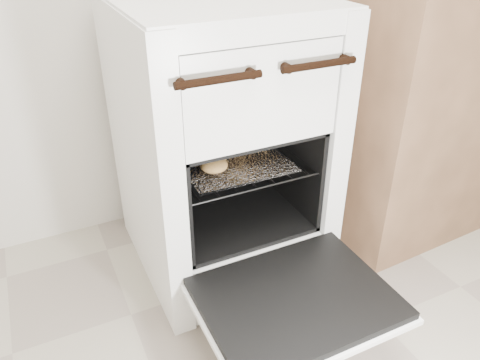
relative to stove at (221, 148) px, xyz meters
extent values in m
cube|color=white|center=(0.00, 0.01, 0.01)|extent=(0.56, 0.60, 0.86)
cylinder|color=black|center=(-0.13, -0.30, 0.33)|extent=(0.21, 0.02, 0.02)
cylinder|color=black|center=(0.13, -0.30, 0.33)|extent=(0.21, 0.02, 0.02)
cube|color=black|center=(0.00, -0.47, -0.23)|extent=(0.48, 0.37, 0.02)
cube|color=white|center=(0.00, -0.47, -0.24)|extent=(0.50, 0.39, 0.01)
cylinder|color=black|center=(-0.20, -0.06, -0.02)|extent=(0.01, 0.39, 0.01)
cylinder|color=black|center=(0.20, -0.06, -0.02)|extent=(0.01, 0.39, 0.01)
cylinder|color=black|center=(0.00, -0.25, -0.02)|extent=(0.40, 0.01, 0.01)
cylinder|color=black|center=(0.00, 0.12, -0.02)|extent=(0.40, 0.01, 0.01)
cylinder|color=black|center=(-0.17, -0.06, -0.02)|extent=(0.01, 0.37, 0.01)
cylinder|color=black|center=(-0.11, -0.06, -0.02)|extent=(0.01, 0.37, 0.01)
cylinder|color=black|center=(-0.06, -0.06, -0.02)|extent=(0.01, 0.37, 0.01)
cylinder|color=black|center=(0.00, -0.06, -0.02)|extent=(0.01, 0.37, 0.01)
cylinder|color=black|center=(0.06, -0.06, -0.02)|extent=(0.01, 0.37, 0.01)
cylinder|color=black|center=(0.11, -0.06, -0.02)|extent=(0.01, 0.37, 0.01)
cylinder|color=black|center=(0.17, -0.06, -0.02)|extent=(0.01, 0.37, 0.01)
cube|color=silver|center=(0.00, -0.08, -0.01)|extent=(0.32, 0.28, 0.01)
ellipsoid|color=#B68E49|center=(-0.03, 0.00, 0.01)|extent=(0.11, 0.11, 0.04)
ellipsoid|color=#B68E49|center=(-0.06, -0.07, 0.02)|extent=(0.14, 0.14, 0.04)
ellipsoid|color=#B68E49|center=(-0.07, -0.04, 0.01)|extent=(0.12, 0.12, 0.04)
ellipsoid|color=#B68E49|center=(-0.08, -0.12, 0.01)|extent=(0.10, 0.10, 0.04)
ellipsoid|color=#B68E49|center=(-0.03, -0.01, 0.01)|extent=(0.14, 0.14, 0.04)
ellipsoid|color=#B68E49|center=(0.06, -0.03, 0.01)|extent=(0.11, 0.11, 0.04)
cube|color=brown|center=(0.84, -0.01, 0.02)|extent=(0.91, 0.63, 0.88)
camera|label=1|loc=(-0.52, -1.21, 0.65)|focal=35.00mm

